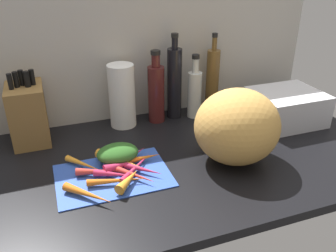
{
  "coord_description": "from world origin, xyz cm",
  "views": [
    {
      "loc": [
        -28.33,
        -98.05,
        63.97
      ],
      "look_at": [
        6.27,
        -2.5,
        13.13
      ],
      "focal_mm": 37.65,
      "sensor_mm": 36.0,
      "label": 1
    }
  ],
  "objects_px": {
    "bottle_3": "(212,80)",
    "carrot_6": "(133,174)",
    "cutting_board": "(113,175)",
    "bottle_1": "(174,82)",
    "carrot_9": "(143,170)",
    "paper_towel_roll": "(122,96)",
    "carrot_5": "(129,180)",
    "carrot_2": "(142,158)",
    "carrot_7": "(119,166)",
    "carrot_8": "(136,167)",
    "carrot_10": "(117,181)",
    "carrot_1": "(88,194)",
    "carrot_4": "(118,159)",
    "dish_rack": "(286,107)",
    "carrot_0": "(130,157)",
    "bottle_2": "(195,92)",
    "winter_squash": "(237,127)",
    "carrot_3": "(97,171)",
    "bottle_0": "(156,92)",
    "carrot_11": "(114,174)",
    "carrot_12": "(83,164)",
    "knife_block": "(28,114)"
  },
  "relations": [
    {
      "from": "carrot_8",
      "to": "winter_squash",
      "type": "relative_size",
      "value": 0.62
    },
    {
      "from": "carrot_4",
      "to": "winter_squash",
      "type": "xyz_separation_m",
      "value": [
        0.38,
        -0.1,
        0.1
      ]
    },
    {
      "from": "carrot_11",
      "to": "bottle_0",
      "type": "bearing_deg",
      "value": 54.54
    },
    {
      "from": "bottle_3",
      "to": "carrot_6",
      "type": "bearing_deg",
      "value": -138.94
    },
    {
      "from": "cutting_board",
      "to": "bottle_3",
      "type": "relative_size",
      "value": 1.04
    },
    {
      "from": "carrot_8",
      "to": "paper_towel_roll",
      "type": "relative_size",
      "value": 0.7
    },
    {
      "from": "carrot_0",
      "to": "carrot_9",
      "type": "relative_size",
      "value": 1.23
    },
    {
      "from": "carrot_1",
      "to": "bottle_3",
      "type": "bearing_deg",
      "value": 36.95
    },
    {
      "from": "paper_towel_roll",
      "to": "bottle_3",
      "type": "bearing_deg",
      "value": 2.73
    },
    {
      "from": "carrot_3",
      "to": "carrot_4",
      "type": "height_order",
      "value": "carrot_4"
    },
    {
      "from": "knife_block",
      "to": "dish_rack",
      "type": "distance_m",
      "value": 1.0
    },
    {
      "from": "bottle_0",
      "to": "bottle_1",
      "type": "xyz_separation_m",
      "value": [
        0.08,
        0.01,
        0.03
      ]
    },
    {
      "from": "carrot_0",
      "to": "carrot_7",
      "type": "bearing_deg",
      "value": -135.08
    },
    {
      "from": "carrot_3",
      "to": "bottle_0",
      "type": "bearing_deg",
      "value": 47.13
    },
    {
      "from": "carrot_8",
      "to": "carrot_9",
      "type": "relative_size",
      "value": 1.36
    },
    {
      "from": "carrot_8",
      "to": "winter_squash",
      "type": "height_order",
      "value": "winter_squash"
    },
    {
      "from": "carrot_10",
      "to": "carrot_12",
      "type": "relative_size",
      "value": 1.27
    },
    {
      "from": "paper_towel_roll",
      "to": "cutting_board",
      "type": "bearing_deg",
      "value": -108.72
    },
    {
      "from": "carrot_5",
      "to": "paper_towel_roll",
      "type": "relative_size",
      "value": 0.44
    },
    {
      "from": "carrot_10",
      "to": "bottle_0",
      "type": "height_order",
      "value": "bottle_0"
    },
    {
      "from": "carrot_9",
      "to": "paper_towel_roll",
      "type": "height_order",
      "value": "paper_towel_roll"
    },
    {
      "from": "paper_towel_roll",
      "to": "bottle_0",
      "type": "height_order",
      "value": "bottle_0"
    },
    {
      "from": "carrot_9",
      "to": "bottle_0",
      "type": "distance_m",
      "value": 0.41
    },
    {
      "from": "carrot_10",
      "to": "bottle_3",
      "type": "height_order",
      "value": "bottle_3"
    },
    {
      "from": "carrot_2",
      "to": "carrot_6",
      "type": "xyz_separation_m",
      "value": [
        -0.05,
        -0.08,
        -0.0
      ]
    },
    {
      "from": "bottle_1",
      "to": "carrot_0",
      "type": "bearing_deg",
      "value": -132.57
    },
    {
      "from": "carrot_9",
      "to": "bottle_2",
      "type": "height_order",
      "value": "bottle_2"
    },
    {
      "from": "bottle_1",
      "to": "bottle_2",
      "type": "distance_m",
      "value": 0.1
    },
    {
      "from": "carrot_4",
      "to": "carrot_6",
      "type": "height_order",
      "value": "carrot_4"
    },
    {
      "from": "carrot_10",
      "to": "bottle_1",
      "type": "height_order",
      "value": "bottle_1"
    },
    {
      "from": "carrot_3",
      "to": "carrot_11",
      "type": "distance_m",
      "value": 0.06
    },
    {
      "from": "carrot_7",
      "to": "carrot_8",
      "type": "relative_size",
      "value": 0.57
    },
    {
      "from": "cutting_board",
      "to": "bottle_1",
      "type": "distance_m",
      "value": 0.51
    },
    {
      "from": "carrot_7",
      "to": "bottle_1",
      "type": "relative_size",
      "value": 0.29
    },
    {
      "from": "winter_squash",
      "to": "bottle_2",
      "type": "bearing_deg",
      "value": 87.99
    },
    {
      "from": "winter_squash",
      "to": "paper_towel_roll",
      "type": "relative_size",
      "value": 1.12
    },
    {
      "from": "carrot_4",
      "to": "carrot_10",
      "type": "bearing_deg",
      "value": -105.44
    },
    {
      "from": "carrot_6",
      "to": "carrot_11",
      "type": "bearing_deg",
      "value": 159.69
    },
    {
      "from": "carrot_0",
      "to": "carrot_6",
      "type": "distance_m",
      "value": 0.1
    },
    {
      "from": "carrot_5",
      "to": "carrot_6",
      "type": "height_order",
      "value": "carrot_5"
    },
    {
      "from": "carrot_10",
      "to": "carrot_12",
      "type": "xyz_separation_m",
      "value": [
        -0.08,
        0.13,
        -0.0
      ]
    },
    {
      "from": "carrot_9",
      "to": "carrot_3",
      "type": "bearing_deg",
      "value": 165.11
    },
    {
      "from": "carrot_5",
      "to": "carrot_7",
      "type": "xyz_separation_m",
      "value": [
        -0.01,
        0.08,
        0.0
      ]
    },
    {
      "from": "cutting_board",
      "to": "carrot_9",
      "type": "distance_m",
      "value": 0.1
    },
    {
      "from": "carrot_6",
      "to": "carrot_10",
      "type": "bearing_deg",
      "value": -164.92
    },
    {
      "from": "carrot_4",
      "to": "dish_rack",
      "type": "distance_m",
      "value": 0.73
    },
    {
      "from": "carrot_5",
      "to": "bottle_3",
      "type": "bearing_deg",
      "value": 41.82
    },
    {
      "from": "carrot_9",
      "to": "bottle_2",
      "type": "relative_size",
      "value": 0.48
    },
    {
      "from": "carrot_11",
      "to": "paper_towel_roll",
      "type": "xyz_separation_m",
      "value": [
        0.12,
        0.37,
        0.11
      ]
    },
    {
      "from": "carrot_1",
      "to": "paper_towel_roll",
      "type": "xyz_separation_m",
      "value": [
        0.21,
        0.44,
        0.11
      ]
    }
  ]
}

